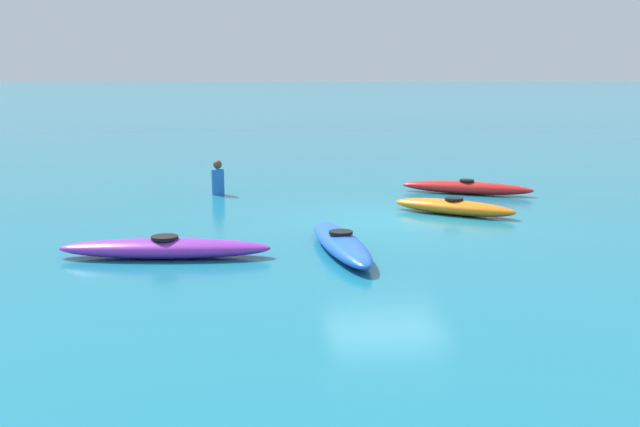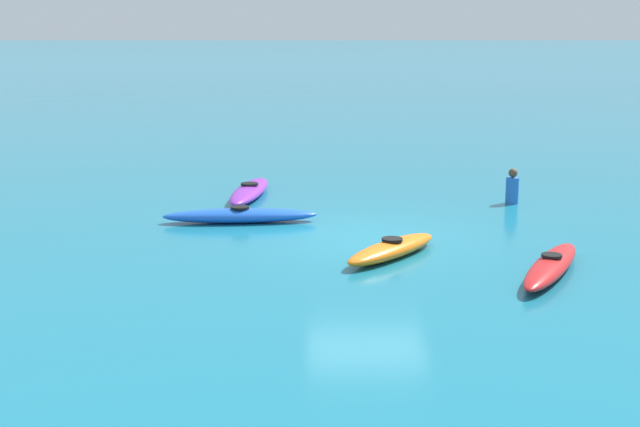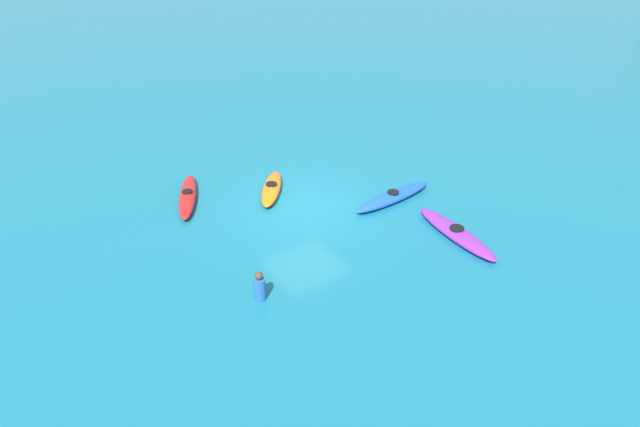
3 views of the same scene
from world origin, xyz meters
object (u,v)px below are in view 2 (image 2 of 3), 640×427
object	(u,v)px
kayak_red	(551,266)
kayak_orange	(392,249)
kayak_blue	(240,215)
kayak_purple	(250,191)
person_near_shore	(512,188)

from	to	relation	value
kayak_red	kayak_orange	xyz separation A→B (m)	(1.23, 2.70, 0.00)
kayak_red	kayak_orange	world-z (taller)	same
kayak_blue	kayak_purple	size ratio (longest dim) A/B	0.97
kayak_red	person_near_shore	bearing A→B (deg)	-7.20
kayak_blue	kayak_orange	distance (m)	4.34
kayak_purple	person_near_shore	xyz separation A→B (m)	(-0.94, -6.57, 0.22)
kayak_red	kayak_purple	xyz separation A→B (m)	(7.23, 5.77, 0.00)
kayak_purple	person_near_shore	size ratio (longest dim) A/B	4.09
kayak_red	kayak_blue	bearing A→B (deg)	53.65
kayak_red	kayak_orange	distance (m)	2.96
kayak_blue	kayak_purple	distance (m)	2.97
kayak_blue	kayak_red	distance (m)	7.20
kayak_blue	person_near_shore	distance (m)	6.90
kayak_red	person_near_shore	world-z (taller)	person_near_shore
kayak_blue	kayak_orange	xyz separation A→B (m)	(-3.04, -3.10, 0.00)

